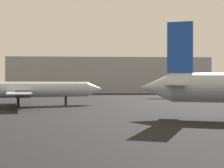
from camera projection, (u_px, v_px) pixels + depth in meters
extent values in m
cone|color=#B2BCCC|center=(156.00, 87.00, 37.31)|extent=(5.05, 4.80, 3.75)
cube|color=#B2BCCC|center=(176.00, 85.00, 36.67)|extent=(4.84, 8.83, 0.16)
cube|color=#1947B2|center=(180.00, 47.00, 36.53)|extent=(3.18, 1.25, 6.58)
cylinder|color=#B2BCCC|center=(25.00, 90.00, 55.44)|extent=(24.87, 10.03, 3.06)
cone|color=#B2BCCC|center=(95.00, 89.00, 60.16)|extent=(4.09, 3.89, 3.06)
cube|color=#B2BCCC|center=(18.00, 92.00, 55.02)|extent=(10.33, 23.00, 0.21)
cylinder|color=#4C4C54|center=(21.00, 92.00, 59.36)|extent=(2.94, 2.24, 1.56)
cylinder|color=#4C4C54|center=(23.00, 94.00, 51.19)|extent=(2.94, 2.24, 1.56)
cube|color=black|center=(66.00, 101.00, 58.11)|extent=(0.54, 0.54, 1.73)
cube|color=black|center=(18.00, 101.00, 56.67)|extent=(0.54, 0.54, 1.73)
cube|color=black|center=(18.00, 103.00, 53.39)|extent=(0.54, 0.54, 1.73)
cylinder|color=silver|center=(195.00, 90.00, 82.41)|extent=(22.41, 7.13, 2.68)
cone|color=silver|center=(151.00, 90.00, 84.33)|extent=(3.42, 3.22, 2.68)
cube|color=silver|center=(199.00, 91.00, 82.24)|extent=(6.59, 17.76, 0.17)
cylinder|color=#4C4C54|center=(198.00, 92.00, 79.06)|extent=(2.35, 1.69, 1.28)
cylinder|color=#4C4C54|center=(195.00, 91.00, 85.63)|extent=(2.35, 1.69, 1.28)
cube|color=black|center=(170.00, 96.00, 83.50)|extent=(0.42, 0.42, 1.25)
cube|color=black|center=(200.00, 97.00, 80.84)|extent=(0.42, 0.42, 1.25)
cube|color=black|center=(198.00, 96.00, 83.66)|extent=(0.42, 0.42, 1.25)
cube|color=#999EA3|center=(109.00, 76.00, 134.41)|extent=(90.31, 20.79, 15.99)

